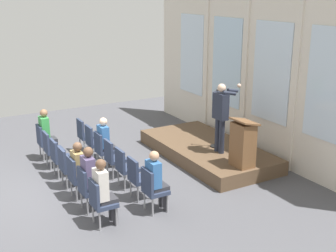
% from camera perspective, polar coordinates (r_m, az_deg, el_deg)
% --- Properties ---
extents(ground_plane, '(13.64, 13.64, 0.00)m').
position_cam_1_polar(ground_plane, '(10.56, -13.05, -7.67)').
color(ground_plane, '#4C4C51').
extents(rear_partition, '(9.32, 0.14, 4.36)m').
position_cam_1_polar(rear_partition, '(12.27, 10.47, 6.75)').
color(rear_partition, silver).
rests_on(rear_partition, ground).
extents(stage_platform, '(4.03, 2.02, 0.36)m').
position_cam_1_polar(stage_platform, '(12.06, 5.04, -3.17)').
color(stage_platform, brown).
rests_on(stage_platform, ground).
extents(speaker, '(0.52, 0.69, 1.78)m').
position_cam_1_polar(speaker, '(11.18, 6.81, 1.70)').
color(speaker, '#232838').
rests_on(speaker, stage_platform).
extents(mic_stand, '(0.28, 0.28, 1.55)m').
position_cam_1_polar(mic_stand, '(11.75, 6.16, -1.10)').
color(mic_stand, black).
rests_on(mic_stand, stage_platform).
extents(lectern, '(0.60, 0.48, 1.16)m').
position_cam_1_polar(lectern, '(10.49, 9.58, -2.25)').
color(lectern, brown).
rests_on(lectern, stage_platform).
extents(chair_r0_c0, '(0.46, 0.44, 0.94)m').
position_cam_1_polar(chair_r0_c0, '(12.51, -10.65, -0.94)').
color(chair_r0_c0, '#99999E').
rests_on(chair_r0_c0, ground).
extents(chair_r0_c1, '(0.46, 0.44, 0.94)m').
position_cam_1_polar(chair_r0_c1, '(11.90, -9.57, -1.82)').
color(chair_r0_c1, '#99999E').
rests_on(chair_r0_c1, ground).
extents(chair_r0_c2, '(0.46, 0.44, 0.94)m').
position_cam_1_polar(chair_r0_c2, '(11.30, -8.38, -2.79)').
color(chair_r0_c2, '#99999E').
rests_on(chair_r0_c2, ground).
extents(audience_r0_c2, '(0.36, 0.39, 1.32)m').
position_cam_1_polar(audience_r0_c2, '(11.27, -8.04, -1.78)').
color(audience_r0_c2, '#2D2D33').
rests_on(audience_r0_c2, ground).
extents(chair_r0_c3, '(0.46, 0.44, 0.94)m').
position_cam_1_polar(chair_r0_c3, '(10.72, -7.05, -3.87)').
color(chair_r0_c3, '#99999E').
rests_on(chair_r0_c3, ground).
extents(chair_r0_c4, '(0.46, 0.44, 0.94)m').
position_cam_1_polar(chair_r0_c4, '(10.14, -5.57, -5.06)').
color(chair_r0_c4, '#99999E').
rests_on(chair_r0_c4, ground).
extents(chair_r0_c5, '(0.46, 0.44, 0.94)m').
position_cam_1_polar(chair_r0_c5, '(9.57, -3.90, -6.40)').
color(chair_r0_c5, '#99999E').
rests_on(chair_r0_c5, ground).
extents(chair_r0_c6, '(0.46, 0.44, 0.94)m').
position_cam_1_polar(chair_r0_c6, '(9.02, -2.02, -7.89)').
color(chair_r0_c6, '#99999E').
rests_on(chair_r0_c6, ground).
extents(audience_r0_c6, '(0.36, 0.39, 1.31)m').
position_cam_1_polar(audience_r0_c6, '(8.98, -1.57, -6.68)').
color(audience_r0_c6, '#2D2D33').
rests_on(audience_r0_c6, ground).
extents(chair_r1_c0, '(0.46, 0.44, 0.94)m').
position_cam_1_polar(chair_r1_c0, '(12.22, -15.60, -1.73)').
color(chair_r1_c0, '#99999E').
rests_on(chair_r1_c0, ground).
extents(audience_r1_c0, '(0.36, 0.39, 1.37)m').
position_cam_1_polar(audience_r1_c0, '(12.17, -15.32, -0.68)').
color(audience_r1_c0, '#2D2D33').
rests_on(audience_r1_c0, ground).
extents(chair_r1_c1, '(0.46, 0.44, 0.94)m').
position_cam_1_polar(chair_r1_c1, '(11.60, -14.76, -2.67)').
color(chair_r1_c1, '#99999E').
rests_on(chair_r1_c1, ground).
extents(chair_r1_c2, '(0.46, 0.44, 0.94)m').
position_cam_1_polar(chair_r1_c2, '(10.98, -13.82, -3.72)').
color(chair_r1_c2, '#99999E').
rests_on(chair_r1_c2, ground).
extents(chair_r1_c3, '(0.46, 0.44, 0.94)m').
position_cam_1_polar(chair_r1_c3, '(10.38, -12.78, -4.89)').
color(chair_r1_c3, '#99999E').
rests_on(chair_r1_c3, ground).
extents(chair_r1_c4, '(0.46, 0.44, 0.94)m').
position_cam_1_polar(chair_r1_c4, '(9.78, -11.60, -6.21)').
color(chair_r1_c4, '#99999E').
rests_on(chair_r1_c4, ground).
extents(audience_r1_c4, '(0.36, 0.39, 1.27)m').
position_cam_1_polar(audience_r1_c4, '(9.73, -11.19, -5.17)').
color(audience_r1_c4, '#2D2D33').
rests_on(audience_r1_c4, ground).
extents(chair_r1_c5, '(0.46, 0.44, 0.94)m').
position_cam_1_polar(chair_r1_c5, '(9.19, -10.25, -7.69)').
color(chair_r1_c5, '#99999E').
rests_on(chair_r1_c5, ground).
extents(audience_r1_c5, '(0.36, 0.39, 1.38)m').
position_cam_1_polar(audience_r1_c5, '(9.12, -9.86, -6.30)').
color(audience_r1_c5, '#2D2D33').
rests_on(audience_r1_c5, ground).
extents(chair_r1_c6, '(0.46, 0.44, 0.94)m').
position_cam_1_polar(chair_r1_c6, '(8.61, -8.72, -9.36)').
color(chair_r1_c6, '#99999E').
rests_on(chair_r1_c6, ground).
extents(audience_r1_c6, '(0.36, 0.39, 1.35)m').
position_cam_1_polar(audience_r1_c6, '(8.55, -8.28, -7.97)').
color(audience_r1_c6, '#2D2D33').
rests_on(audience_r1_c6, ground).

